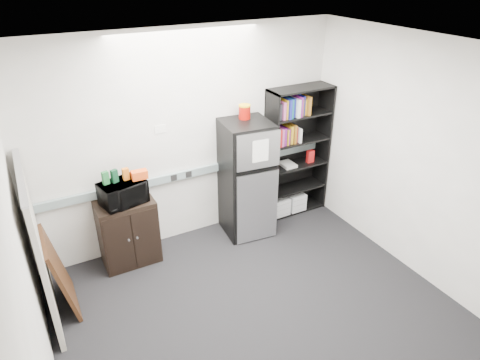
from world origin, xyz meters
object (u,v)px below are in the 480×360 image
at_px(cabinet, 128,232).
at_px(refrigerator, 246,179).
at_px(microwave, 123,193).
at_px(cubicle_partition, 39,247).
at_px(bookshelf, 296,150).

height_order(cabinet, refrigerator, refrigerator).
bearing_deg(microwave, cubicle_partition, -170.22).
distance_m(bookshelf, refrigerator, 0.90).
xyz_separation_m(cubicle_partition, cabinet, (0.96, 0.42, -0.39)).
bearing_deg(microwave, bookshelf, -11.14).
height_order(microwave, refrigerator, refrigerator).
relative_size(bookshelf, cabinet, 2.22).
bearing_deg(cabinet, bookshelf, 1.54).
bearing_deg(bookshelf, cabinet, -178.46).
xyz_separation_m(bookshelf, microwave, (-2.45, -0.08, -0.00)).
bearing_deg(cubicle_partition, cabinet, 23.63).
bearing_deg(bookshelf, cubicle_partition, -171.87).
bearing_deg(refrigerator, cabinet, -177.11).
relative_size(bookshelf, cubicle_partition, 1.14).
height_order(bookshelf, microwave, bookshelf).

